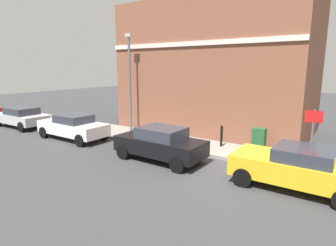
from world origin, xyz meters
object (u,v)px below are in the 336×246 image
at_px(car_silver, 21,117).
at_px(lamppost, 130,79).
at_px(car_white, 73,126).
at_px(utility_cabinet, 259,142).
at_px(car_yellow, 297,167).
at_px(car_black, 160,143).
at_px(bollard_near_cabinet, 221,135).
at_px(street_sign, 313,131).
at_px(bollard_far_kerb, 179,136).

distance_m(car_silver, lamppost, 8.21).
xyz_separation_m(car_white, utility_cabinet, (2.76, -9.48, -0.05)).
relative_size(car_yellow, lamppost, 0.70).
height_order(utility_cabinet, lamppost, lamppost).
relative_size(car_black, car_silver, 0.96).
relative_size(utility_cabinet, lamppost, 0.20).
xyz_separation_m(utility_cabinet, bollard_near_cabinet, (0.10, 1.84, 0.02)).
bearing_deg(car_silver, utility_cabinet, -170.70).
distance_m(car_yellow, street_sign, 1.95).
distance_m(car_white, car_silver, 5.57).
xyz_separation_m(car_yellow, car_black, (-0.23, 5.39, 0.01)).
bearing_deg(car_silver, street_sign, -175.21).
distance_m(car_black, car_white, 6.15).
xyz_separation_m(car_yellow, bollard_near_cabinet, (2.81, 3.90, -0.05)).
bearing_deg(bollard_far_kerb, street_sign, -88.33).
bearing_deg(car_yellow, street_sign, -94.62).
relative_size(car_black, bollard_far_kerb, 3.81).
bearing_deg(street_sign, car_yellow, 174.96).
bearing_deg(street_sign, car_black, 109.37).
distance_m(car_white, bollard_near_cabinet, 8.15).
distance_m(bollard_near_cabinet, lamppost, 6.50).
distance_m(car_white, bollard_far_kerb, 6.18).
bearing_deg(bollard_near_cabinet, car_yellow, -125.74).
xyz_separation_m(car_silver, street_sign, (1.72, -17.25, 0.95)).
relative_size(utility_cabinet, bollard_near_cabinet, 1.11).
xyz_separation_m(car_black, bollard_near_cabinet, (3.04, -1.49, -0.06)).
distance_m(car_silver, bollard_near_cabinet, 13.50).
bearing_deg(street_sign, bollard_near_cabinet, 74.93).
height_order(car_white, bollard_near_cabinet, car_white).
xyz_separation_m(car_silver, lamppost, (2.87, -7.24, 2.59)).
xyz_separation_m(car_yellow, car_white, (-0.06, 11.53, -0.02)).
bearing_deg(car_yellow, utility_cabinet, -52.36).
xyz_separation_m(bollard_far_kerb, street_sign, (0.17, -5.71, 0.96)).
bearing_deg(car_yellow, lamppost, -15.82).
height_order(car_silver, utility_cabinet, car_silver).
xyz_separation_m(bollard_far_kerb, lamppost, (1.32, 4.30, 2.60)).
relative_size(bollard_far_kerb, street_sign, 0.45).
distance_m(car_silver, bollard_far_kerb, 11.64).
height_order(car_white, car_silver, car_white).
bearing_deg(bollard_near_cabinet, car_white, 110.56).
bearing_deg(car_silver, car_white, 178.50).
bearing_deg(car_white, bollard_near_cabinet, -159.66).
distance_m(car_yellow, utility_cabinet, 3.40).
height_order(utility_cabinet, street_sign, street_sign).
height_order(bollard_far_kerb, street_sign, street_sign).
bearing_deg(car_yellow, bollard_far_kerb, -15.14).
bearing_deg(bollard_far_kerb, car_silver, 97.64).
bearing_deg(car_white, car_black, 178.17).
bearing_deg(utility_cabinet, bollard_near_cabinet, 86.89).
distance_m(street_sign, lamppost, 10.21).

